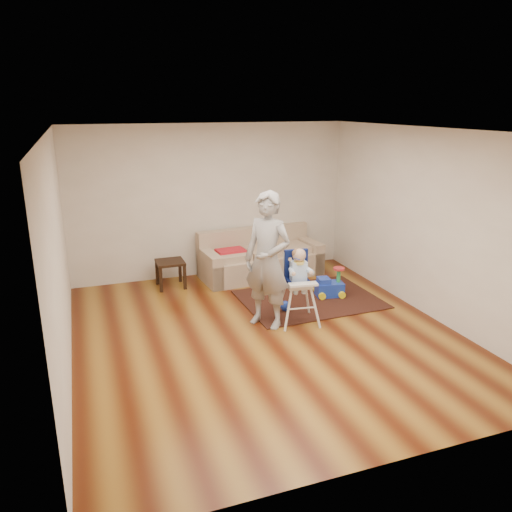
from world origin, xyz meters
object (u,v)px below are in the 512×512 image
object	(u,v)px
sofa	(261,254)
high_chair	(298,287)
toy_ball	(285,306)
side_table	(171,274)
adult	(267,260)
ride_on_toy	(330,282)

from	to	relation	value
sofa	high_chair	bearing A→B (deg)	-100.30
toy_ball	high_chair	distance (m)	0.59
toy_ball	high_chair	size ratio (longest dim) A/B	0.14
side_table	adult	bearing A→B (deg)	-63.14
sofa	ride_on_toy	world-z (taller)	sofa
adult	ride_on_toy	bearing A→B (deg)	77.72
side_table	high_chair	bearing A→B (deg)	-54.97
side_table	ride_on_toy	xyz separation A→B (m)	(2.34, -1.32, 0.02)
side_table	ride_on_toy	bearing A→B (deg)	-29.52
high_chair	adult	world-z (taller)	adult
side_table	ride_on_toy	distance (m)	2.69
side_table	high_chair	size ratio (longest dim) A/B	0.42
toy_ball	adult	size ratio (longest dim) A/B	0.08
high_chair	adult	bearing A→B (deg)	178.13
high_chair	side_table	bearing A→B (deg)	133.07
sofa	adult	size ratio (longest dim) A/B	1.17
side_table	toy_ball	distance (m)	2.19
ride_on_toy	sofa	bearing A→B (deg)	127.10
sofa	side_table	bearing A→B (deg)	176.15
side_table	sofa	bearing A→B (deg)	0.80
sofa	side_table	world-z (taller)	sofa
sofa	high_chair	size ratio (longest dim) A/B	2.01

